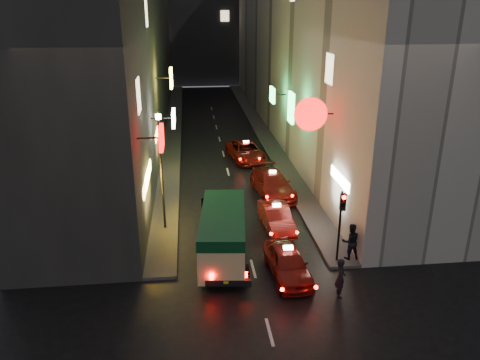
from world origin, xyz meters
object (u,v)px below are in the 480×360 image
object	(u,v)px
minibus	(223,230)
lamp_post	(161,165)
taxi_near	(288,261)
pedestrian_crossing	(341,275)
traffic_light	(342,212)

from	to	relation	value
minibus	lamp_post	world-z (taller)	lamp_post
minibus	taxi_near	xyz separation A→B (m)	(2.74, -1.77, -0.77)
minibus	taxi_near	size ratio (longest dim) A/B	1.18
pedestrian_crossing	lamp_post	size ratio (longest dim) A/B	0.32
lamp_post	traffic_light	bearing A→B (deg)	-28.91
minibus	traffic_light	xyz separation A→B (m)	(5.30, -1.04, 1.13)
taxi_near	pedestrian_crossing	size ratio (longest dim) A/B	2.56
taxi_near	pedestrian_crossing	distance (m)	2.55
pedestrian_crossing	traffic_light	bearing A→B (deg)	-10.59
pedestrian_crossing	traffic_light	world-z (taller)	traffic_light
traffic_light	lamp_post	xyz separation A→B (m)	(-8.20, 4.53, 1.04)
taxi_near	minibus	bearing A→B (deg)	147.17
taxi_near	pedestrian_crossing	world-z (taller)	pedestrian_crossing
minibus	traffic_light	world-z (taller)	traffic_light
pedestrian_crossing	lamp_post	bearing A→B (deg)	52.23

